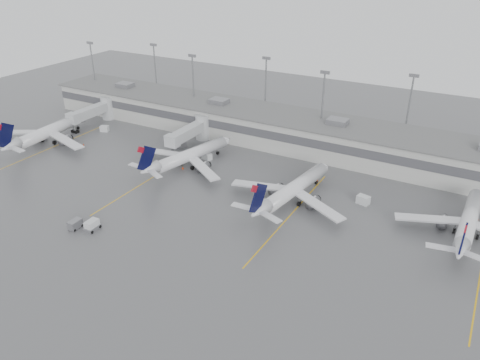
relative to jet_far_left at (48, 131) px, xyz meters
The scene contains 20 objects.
ground 62.13m from the jet_far_left, 25.97° to the right, with size 260.00×260.00×0.00m, color #525254.
terminal 63.72m from the jet_far_left, 28.92° to the left, with size 152.00×17.00×9.45m.
light_masts 67.28m from the jet_far_left, 33.26° to the left, with size 142.40×8.00×20.60m.
jet_bridge_left 18.56m from the jet_far_left, 89.15° to the left, with size 4.00×17.20×7.00m.
jet_bridge_right 39.86m from the jet_far_left, 27.74° to the left, with size 4.00×17.20×7.00m.
stand_markings 55.96m from the jet_far_left, ahead, with size 105.25×40.00×0.01m.
jet_far_left is the anchor object (origin of this frame).
jet_mid_left 42.57m from the jet_far_left, ahead, with size 25.64×29.08×9.56m.
jet_mid_right 71.37m from the jet_far_left, ahead, with size 26.71×30.15×9.79m.
jet_far_right 105.00m from the jet_far_left, ahead, with size 25.88×29.01×9.38m.
baggage_tug 50.17m from the jet_far_left, 32.06° to the right, with size 2.09×3.13×1.97m.
baggage_cart 48.16m from the jet_far_left, 35.30° to the right, with size 1.64×2.75×1.73m.
gse_uld_a 15.63m from the jet_far_left, 63.00° to the left, with size 2.34×1.56×1.66m, color silver.
gse_uld_b 45.39m from the jet_far_left, 14.72° to the left, with size 2.40×1.60×1.70m, color silver.
gse_uld_c 85.12m from the jet_far_left, ahead, with size 2.54×1.70×1.80m, color silver.
gse_loader 36.25m from the jet_far_left, 24.10° to the left, with size 2.01×3.22×2.01m, color slate.
cone_a 10.51m from the jet_far_left, 16.52° to the left, with size 0.40×0.40×0.64m, color red.
cone_b 42.05m from the jet_far_left, ahead, with size 0.45×0.45×0.72m, color red.
cone_c 73.88m from the jet_far_left, 10.77° to the left, with size 0.46×0.46×0.73m, color red.
cone_d 107.18m from the jet_far_left, ahead, with size 0.39×0.39×0.62m, color red.
Camera 1 is at (47.99, -51.47, 48.64)m, focal length 35.00 mm.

